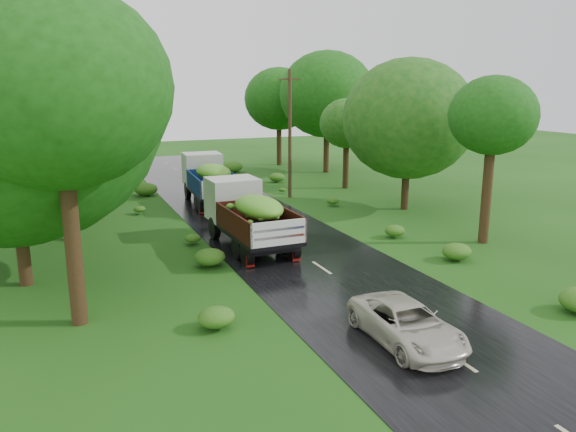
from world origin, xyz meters
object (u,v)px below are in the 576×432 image
truck_near (247,212)px  truck_far (209,177)px  car (407,324)px  utility_pole (290,133)px

truck_near → truck_far: (0.82, 9.66, 0.02)m
truck_far → car: truck_far is taller
utility_pole → car: bearing=-96.6°
car → truck_far: bearing=91.6°
car → truck_near: bearing=96.3°
truck_far → truck_near: bearing=-91.5°
truck_far → utility_pole: bearing=-0.7°
truck_near → car: 10.86m
car → utility_pole: bearing=77.3°
truck_far → car: 20.46m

